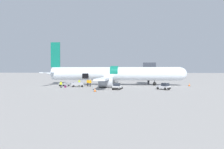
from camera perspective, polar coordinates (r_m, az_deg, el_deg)
The scene contains 15 objects.
ground_plane at distance 51.46m, azimuth -0.56°, elevation -3.35°, with size 500.00×500.00×0.00m, color gray.
jet_bridge_stub at distance 59.88m, azimuth 10.44°, elevation 1.66°, with size 3.52×8.53×6.25m.
airplane at distance 54.94m, azimuth 0.17°, elevation 0.14°, with size 38.90×31.66×12.04m.
baggage_tug_lead at distance 43.64m, azimuth 14.58°, elevation -3.41°, with size 2.90×2.96×1.44m.
baggage_tug_mid at distance 42.52m, azimuth 1.52°, elevation -3.50°, with size 2.23×3.16×1.39m.
baggage_cart_loading at distance 49.88m, azimuth -9.74°, elevation -2.87°, with size 4.01×2.36×1.12m.
baggage_cart_queued at distance 52.89m, azimuth -13.50°, elevation -2.79°, with size 3.59×2.42×0.95m.
ground_crew_loader_a at distance 48.14m, azimuth -14.38°, elevation -2.73°, with size 0.51×0.49×1.57m.
ground_crew_loader_b at distance 50.33m, azimuth -6.25°, elevation -2.36°, with size 0.64×0.52×1.84m.
ground_crew_driver at distance 51.76m, azimuth -6.92°, elevation -2.27°, with size 0.64×0.51×1.82m.
ground_crew_supervisor at distance 52.57m, azimuth -9.32°, elevation -2.28°, with size 0.55×0.55×1.72m.
suitcase_on_tarmac_upright at distance 48.40m, azimuth -13.21°, elevation -3.39°, with size 0.44×0.40×0.59m.
safety_cone_nose at distance 55.33m, azimuth 21.21°, elevation -2.75°, with size 0.63×0.63×0.75m.
safety_cone_engine_left at distance 38.56m, azimuth -4.90°, elevation -4.41°, with size 0.58×0.58×0.71m.
safety_cone_wingtip at distance 47.51m, azimuth 1.13°, elevation -3.38°, with size 0.59×0.59×0.63m.
Camera 1 is at (6.39, -50.89, 4.14)m, focal length 32.00 mm.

